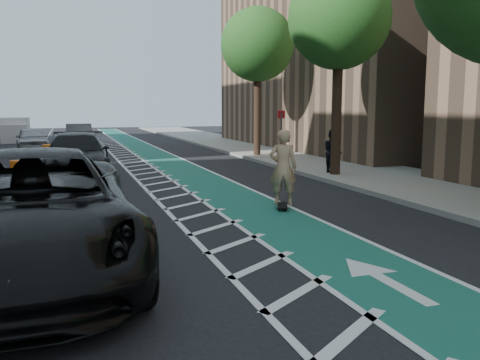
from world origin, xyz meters
name	(u,v)px	position (x,y,z in m)	size (l,w,h in m)	color
ground	(159,251)	(0.00, 0.00, 0.00)	(120.00, 120.00, 0.00)	black
bike_lane	(192,175)	(3.00, 10.00, 0.01)	(2.00, 90.00, 0.01)	#164F41
buffer_strip	(153,177)	(1.50, 10.00, 0.01)	(1.40, 90.00, 0.01)	silver
sidewalk_right	(340,167)	(9.50, 10.00, 0.07)	(5.00, 90.00, 0.15)	gray
curb_right	(288,169)	(7.05, 10.00, 0.08)	(0.12, 90.00, 0.16)	gray
tree_r_c	(333,20)	(7.90, 8.00, 5.77)	(4.20, 4.20, 7.90)	#382619
tree_r_d	(257,45)	(7.90, 16.00, 5.77)	(4.20, 4.20, 7.90)	#382619
sign_post	(281,136)	(7.60, 12.00, 1.35)	(0.35, 0.08, 2.47)	#4C4C4C
skateboard	(283,206)	(3.70, 2.82, 0.10)	(0.58, 0.90, 0.12)	black
skateboarder	(283,167)	(3.70, 2.82, 1.09)	(0.71, 0.47, 1.95)	tan
suv_near	(30,212)	(-2.12, -0.56, 0.98)	(3.24, 7.03, 1.95)	black
suv_far	(77,156)	(-1.21, 10.73, 0.84)	(2.34, 5.76, 1.67)	black
car_silver	(32,139)	(-3.51, 23.46, 0.74)	(1.74, 4.33, 1.47)	#A7A8AD
car_grey	(79,136)	(-0.79, 26.20, 0.77)	(1.63, 4.66, 1.54)	#56555A
pedestrian	(333,151)	(7.99, 7.98, 0.97)	(0.80, 0.62, 1.64)	black
box_truck	(15,131)	(-5.29, 33.44, 0.85)	(2.12, 4.48, 1.84)	white
barrel_a	(39,206)	(-2.20, 3.26, 0.38)	(0.58, 0.58, 0.80)	#FD4D0D
barrel_b	(18,173)	(-3.15, 9.50, 0.40)	(0.62, 0.62, 0.84)	#F85E0D
barrel_c	(48,155)	(-2.40, 16.27, 0.42)	(0.65, 0.65, 0.89)	orange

